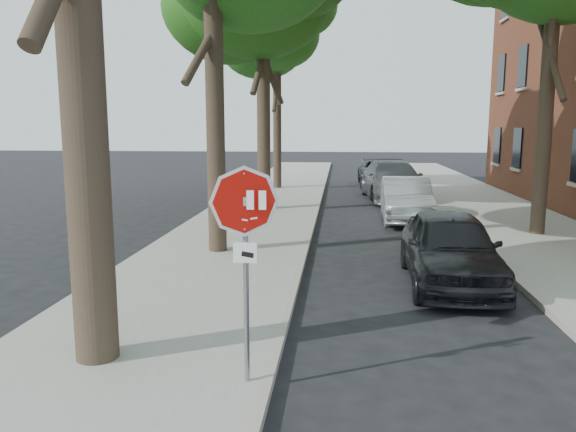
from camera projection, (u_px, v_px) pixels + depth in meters
The scene contains 11 objects.
ground at pixel (305, 392), 6.76m from camera, with size 120.00×120.00×0.00m, color black.
sidewalk_left at pixel (253, 219), 18.77m from camera, with size 4.00×55.00×0.12m, color gray.
sidewalk_right at pixel (515, 223), 17.98m from camera, with size 4.00×55.00×0.12m, color gray.
curb_left at pixel (314, 220), 18.58m from camera, with size 0.12×55.00×0.13m, color #9E9384.
curb_right at pixel (450, 222), 18.17m from camera, with size 0.12×55.00×0.13m, color #9E9384.
stop_sign at pixel (245, 233), 6.48m from camera, with size 0.76×0.34×2.61m.
tree_far at pixel (277, 38), 26.58m from camera, with size 5.29×4.91×9.33m.
car_a at pixel (450, 248), 11.23m from camera, with size 1.75×4.35×1.48m, color black.
car_b at pixel (406, 199), 18.68m from camera, with size 1.52×4.36×1.44m, color #A9ABB1.
car_c at pixel (392, 181), 23.88m from camera, with size 2.30×5.67×1.65m, color #4D4E53.
car_d at pixel (383, 173), 29.36m from camera, with size 2.23×4.83×1.34m, color black.
Camera 1 is at (0.39, -6.32, 3.19)m, focal length 35.00 mm.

